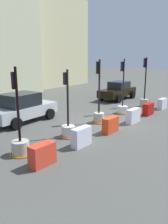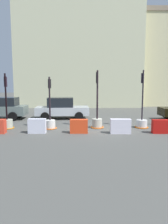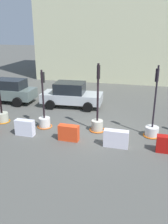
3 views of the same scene
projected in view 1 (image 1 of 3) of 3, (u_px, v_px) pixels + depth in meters
name	position (u px, v px, depth m)	size (l,w,h in m)	color
ground_plane	(103.00, 123.00, 13.65)	(120.00, 120.00, 0.00)	#50504C
traffic_light_0	(20.00, 143.00, 9.14)	(0.86, 0.86, 3.45)	#B4B7A1
traffic_light_1	(68.00, 126.00, 11.19)	(0.85, 0.85, 3.23)	silver
traffic_light_2	(99.00, 113.00, 13.61)	(0.86, 0.86, 3.65)	#B8B6A5
traffic_light_3	(122.00, 106.00, 15.84)	(0.86, 0.86, 3.66)	silver
traffic_light_4	(144.00, 98.00, 17.99)	(0.63, 0.63, 3.74)	#B2ADA8
construction_barrier_0	(42.00, 155.00, 8.26)	(0.99, 0.46, 0.81)	red
construction_barrier_1	(81.00, 137.00, 10.04)	(1.00, 0.40, 0.84)	silver
construction_barrier_2	(110.00, 125.00, 11.88)	(1.02, 0.41, 0.79)	#E7421C
construction_barrier_3	(133.00, 116.00, 13.62)	(1.16, 0.39, 0.83)	silver
construction_barrier_4	(148.00, 109.00, 15.43)	(0.99, 0.41, 0.78)	#B3120E
construction_barrier_5	(162.00, 104.00, 17.27)	(1.05, 0.41, 0.77)	silver
car_black_sedan	(118.00, 91.00, 21.00)	(4.36, 2.06, 1.60)	black
car_silver_hatchback	(22.00, 108.00, 13.75)	(4.32, 2.35, 1.72)	#B4BBC1
building_corner_block	(43.00, 39.00, 30.02)	(11.83, 6.27, 12.02)	beige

